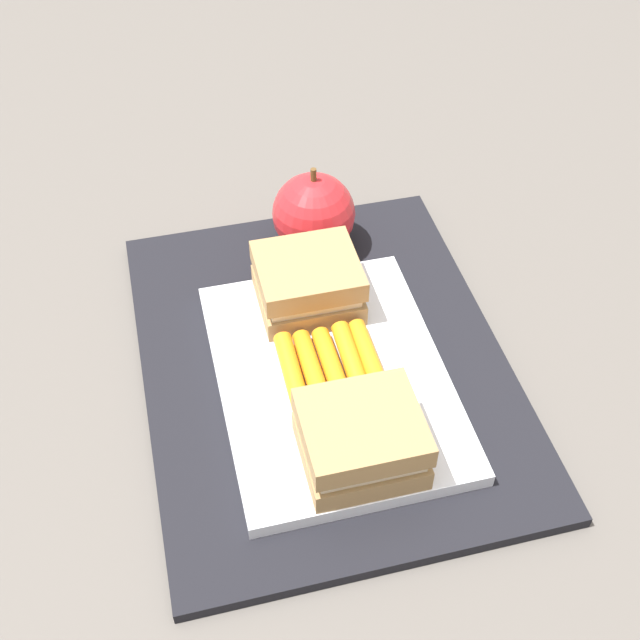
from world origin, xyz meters
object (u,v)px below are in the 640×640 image
object	(u,v)px
food_tray	(332,378)
sandwich_half_right	(308,283)
carrot_sticks_bundle	(332,367)
apple	(314,214)
sandwich_half_left	(361,439)

from	to	relation	value
food_tray	sandwich_half_right	world-z (taller)	sandwich_half_right
carrot_sticks_bundle	apple	distance (m)	0.16
carrot_sticks_bundle	apple	bearing A→B (deg)	-8.80
sandwich_half_left	sandwich_half_right	world-z (taller)	same
food_tray	sandwich_half_left	world-z (taller)	sandwich_half_left
sandwich_half_left	carrot_sticks_bundle	xyz separation A→B (m)	(0.08, 0.00, -0.02)
sandwich_half_left	sandwich_half_right	distance (m)	0.16
sandwich_half_right	carrot_sticks_bundle	size ratio (longest dim) A/B	1.02
food_tray	sandwich_half_left	distance (m)	0.08
food_tray	sandwich_half_right	size ratio (longest dim) A/B	2.88
food_tray	apple	xyz separation A→B (m)	(0.16, -0.02, 0.03)
food_tray	sandwich_half_left	bearing A→B (deg)	180.00
food_tray	carrot_sticks_bundle	bearing A→B (deg)	126.07
sandwich_half_right	carrot_sticks_bundle	xyz separation A→B (m)	(-0.08, 0.00, -0.02)
sandwich_half_left	sandwich_half_right	xyz separation A→B (m)	(0.16, 0.00, 0.00)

